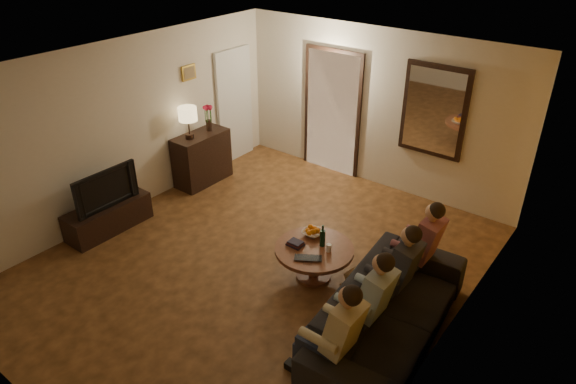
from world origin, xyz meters
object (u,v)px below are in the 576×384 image
Objects in this scene: dresser at (202,158)px; dog at (365,281)px; person_b at (369,306)px; laptop at (308,261)px; person_a at (337,341)px; bowl at (313,233)px; person_d at (420,251)px; wine_bottle at (323,235)px; tv_stand at (108,217)px; person_c at (396,277)px; table_lamp at (188,123)px; coffee_table at (314,262)px; tv at (102,187)px; sofa at (390,312)px.

dresser reaches higher than dog.
person_b is 1.13m from laptop.
person_a reaches higher than bowl.
laptop is at bearing -142.59° from person_d.
wine_bottle is (-1.10, 1.38, 0.01)m from person_a.
wine_bottle is (-0.68, 0.09, 0.32)m from dog.
dresser is 0.79× the size of tv_stand.
table_lamp is at bearing 168.39° from person_c.
tv is at bearing -163.26° from coffee_table.
tv_stand is at bearing -159.15° from dog.
coffee_table is 0.40m from wine_bottle.
tv is 1.76× the size of dog.
laptop reaches higher than coffee_table.
table_lamp is at bearing 165.52° from coffee_table.
person_c reaches higher than tv.
person_b reaches higher than wine_bottle.
tv_stand is at bearing -158.34° from bowl.
person_b is 0.86m from dog.
person_c is at bearing -14.47° from dresser.
person_b is (4.17, 0.23, 0.39)m from tv_stand.
person_a is 1.76m from coffee_table.
tv is 3.19m from coffee_table.
dog is (-0.52, 0.38, -0.08)m from sofa.
table_lamp is 0.55× the size of coffee_table.
dresser is 3.21m from wine_bottle.
person_b is at bearing -19.25° from table_lamp.
tv is at bearing -158.34° from bowl.
person_a reaches higher than dog.
wine_bottle is at bearing 64.96° from laptop.
dresser is 4.31m from person_c.
tv_stand is at bearing -161.06° from person_d.
person_c is (4.17, -1.08, 0.16)m from dresser.
bowl is (-0.18, 0.22, 0.26)m from coffee_table.
table_lamp is at bearing 0.00° from tv.
sofa is 1.55m from bowl.
person_b is 3.87× the size of wine_bottle.
table_lamp is at bearing 168.85° from bowl.
person_a is at bearing -47.98° from coffee_table.
person_c is at bearing -12.58° from bowl.
dresser is 0.40× the size of sofa.
person_d is 1.21× the size of coffee_table.
laptop is (3.12, 0.63, 0.26)m from tv_stand.
coffee_table is 3.19× the size of wine_bottle.
dresser is 4.20m from person_d.
sofa reaches higher than tv_stand.
sofa is (4.27, -1.38, -0.08)m from dresser.
person_d is (4.17, 1.43, 0.39)m from tv_stand.
person_b reaches higher than tv_stand.
person_d is at bearing 90.00° from person_a.
dresser is at bearing 164.65° from bowl.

